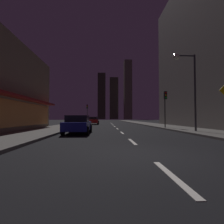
{
  "coord_description": "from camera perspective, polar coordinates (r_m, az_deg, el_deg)",
  "views": [
    {
      "loc": [
        -1.45,
        -5.59,
        1.26
      ],
      "look_at": [
        0.0,
        27.95,
        2.43
      ],
      "focal_mm": 26.8,
      "sensor_mm": 36.0,
      "label": 1
    }
  ],
  "objects": [
    {
      "name": "skyscraper_distant_tall",
      "position": [
        164.98,
        -3.56,
        5.41
      ],
      "size": [
        7.57,
        5.81,
        45.08
      ],
      "primitive_type": "cube",
      "color": "#343227",
      "rests_on": "ground"
    },
    {
      "name": "traffic_light_far_left",
      "position": [
        38.87,
        -8.45,
        0.87
      ],
      "size": [
        0.32,
        0.48,
        4.2
      ],
      "color": "#2D2D2D",
      "rests_on": "sidewalk_left"
    },
    {
      "name": "sidewalk_right",
      "position": [
        38.54,
        10.21,
        -3.73
      ],
      "size": [
        4.0,
        76.0,
        0.15
      ],
      "primitive_type": "cube",
      "color": "#605E59",
      "rests_on": "ground"
    },
    {
      "name": "car_parked_far",
      "position": [
        32.17,
        -6.32,
        -2.92
      ],
      "size": [
        1.98,
        4.24,
        1.45
      ],
      "color": "#B21919",
      "rests_on": "ground"
    },
    {
      "name": "sidewalk_left",
      "position": [
        38.01,
        -10.89,
        -3.75
      ],
      "size": [
        4.0,
        76.0,
        0.15
      ],
      "primitive_type": "cube",
      "color": "#605E59",
      "rests_on": "ground"
    },
    {
      "name": "traffic_light_near_right",
      "position": [
        20.19,
        17.71,
        3.59
      ],
      "size": [
        0.32,
        0.48,
        4.2
      ],
      "color": "#2D2D2D",
      "rests_on": "sidewalk_right"
    },
    {
      "name": "car_parked_near",
      "position": [
        13.73,
        -11.51,
        -4.12
      ],
      "size": [
        1.98,
        4.24,
        1.45
      ],
      "color": "navy",
      "rests_on": "ground"
    },
    {
      "name": "skyscraper_distant_short",
      "position": [
        137.7,
        5.42,
        7.49
      ],
      "size": [
        6.09,
        6.99,
        47.89
      ],
      "primitive_type": "cube",
      "color": "#645F4B",
      "rests_on": "ground"
    },
    {
      "name": "street_lamp_right",
      "position": [
        15.83,
        23.74,
        12.09
      ],
      "size": [
        1.96,
        0.56,
        6.58
      ],
      "color": "#38383D",
      "rests_on": "sidewalk_right"
    },
    {
      "name": "ground_plane",
      "position": [
        37.64,
        -0.27,
        -4.0
      ],
      "size": [
        78.0,
        136.0,
        0.1
      ],
      "primitive_type": "cube",
      "color": "black"
    },
    {
      "name": "fire_hydrant_far_left",
      "position": [
        25.97,
        -12.37,
        -3.73
      ],
      "size": [
        0.42,
        0.3,
        0.65
      ],
      "color": "red",
      "rests_on": "sidewalk_left"
    },
    {
      "name": "lane_marking_center",
      "position": [
        21.87,
        1.34,
        -5.29
      ],
      "size": [
        0.16,
        38.6,
        0.01
      ],
      "color": "silver",
      "rests_on": "ground"
    },
    {
      "name": "building_apartment_right",
      "position": [
        28.31,
        33.63,
        16.89
      ],
      "size": [
        11.0,
        20.0,
        20.54
      ],
      "primitive_type": "cube",
      "color": "slate",
      "rests_on": "ground"
    },
    {
      "name": "skyscraper_distant_mid",
      "position": [
        163.02,
        0.63,
        4.61
      ],
      "size": [
        8.1,
        8.34,
        40.08
      ],
      "primitive_type": "cube",
      "color": "#363328",
      "rests_on": "ground"
    }
  ]
}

